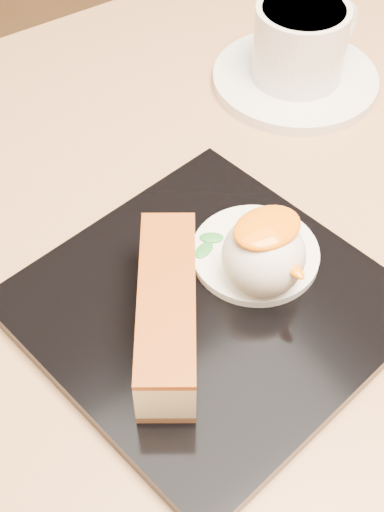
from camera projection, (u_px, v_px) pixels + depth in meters
table at (240, 415)px, 0.61m from camera, size 0.80×0.80×0.72m
dessert_plate at (208, 307)px, 0.48m from camera, size 0.26×0.26×0.01m
cheesecake at (167, 312)px, 0.45m from camera, size 0.10×0.13×0.04m
cream_smear at (255, 254)px, 0.50m from camera, size 0.09×0.09×0.01m
ice_cream_scoop at (264, 255)px, 0.47m from camera, size 0.06×0.06×0.06m
mango_sauce at (267, 228)px, 0.45m from camera, size 0.05×0.04×0.01m
mint_sprig at (201, 245)px, 0.50m from camera, size 0.04×0.03×0.00m
saucer at (295, 79)px, 0.65m from camera, size 0.15×0.15×0.01m
coffee_cup at (302, 40)px, 0.62m from camera, size 0.11×0.08×0.07m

